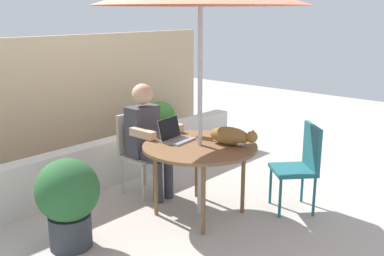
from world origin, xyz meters
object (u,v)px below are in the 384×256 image
at_px(chair_empty, 302,161).
at_px(potted_plant_near_fence, 68,198).
at_px(patio_table, 200,150).
at_px(person_seated, 147,134).
at_px(laptop, 174,134).
at_px(cat, 232,136).
at_px(chair_occupied, 138,147).
at_px(potted_plant_by_chair, 161,123).

height_order(chair_empty, potted_plant_near_fence, chair_empty).
height_order(patio_table, chair_empty, chair_empty).
relative_size(person_seated, laptop, 3.70).
distance_m(chair_empty, potted_plant_near_fence, 2.25).
height_order(chair_empty, cat, cat).
height_order(person_seated, cat, person_seated).
xyz_separation_m(person_seated, potted_plant_near_fence, (-1.22, -0.33, -0.24)).
bearing_deg(patio_table, chair_empty, -42.42).
distance_m(patio_table, chair_occupied, 0.90).
height_order(patio_table, chair_occupied, chair_occupied).
relative_size(chair_occupied, cat, 1.35).
bearing_deg(chair_occupied, chair_empty, -64.53).
distance_m(chair_empty, person_seated, 1.62).
distance_m(patio_table, laptop, 0.33).
relative_size(chair_empty, person_seated, 0.72).
height_order(laptop, potted_plant_by_chair, laptop).
xyz_separation_m(person_seated, laptop, (-0.05, -0.43, 0.09)).
bearing_deg(chair_occupied, person_seated, -90.00).
xyz_separation_m(patio_table, potted_plant_near_fence, (-1.22, 0.40, -0.22)).
bearing_deg(potted_plant_by_chair, potted_plant_near_fence, -149.80).
bearing_deg(chair_occupied, potted_plant_by_chair, 36.70).
xyz_separation_m(chair_occupied, cat, (0.21, -1.12, 0.28)).
relative_size(patio_table, laptop, 3.34).
bearing_deg(chair_empty, chair_occupied, 115.47).
bearing_deg(patio_table, person_seated, 90.00).
bearing_deg(laptop, chair_occupied, 85.30).
xyz_separation_m(chair_empty, person_seated, (-0.75, 1.42, 0.17)).
relative_size(chair_occupied, laptop, 2.67).
distance_m(chair_empty, cat, 0.77).
height_order(person_seated, potted_plant_near_fence, person_seated).
relative_size(chair_occupied, person_seated, 0.72).
relative_size(chair_empty, laptop, 2.67).
distance_m(person_seated, potted_plant_near_fence, 1.28).
bearing_deg(cat, potted_plant_by_chair, 61.99).
relative_size(patio_table, potted_plant_by_chair, 1.60).
height_order(chair_occupied, potted_plant_near_fence, chair_occupied).
distance_m(potted_plant_near_fence, potted_plant_by_chair, 2.95).
bearing_deg(potted_plant_by_chair, patio_table, -125.24).
bearing_deg(chair_empty, patio_table, 137.58).
height_order(laptop, cat, laptop).
bearing_deg(cat, laptop, 116.25).
distance_m(person_seated, cat, 0.99).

